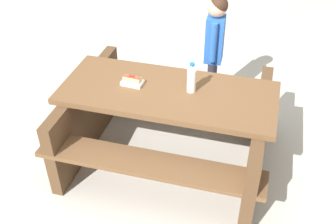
{
  "coord_description": "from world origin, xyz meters",
  "views": [
    {
      "loc": [
        -1.35,
        2.42,
        2.6
      ],
      "look_at": [
        0.0,
        0.0,
        0.52
      ],
      "focal_mm": 42.85,
      "sensor_mm": 36.0,
      "label": 1
    }
  ],
  "objects_px": {
    "soda_bottle": "(192,78)",
    "child_in_coat": "(215,40)",
    "picnic_table": "(168,119)",
    "hotdog_tray": "(132,81)"
  },
  "relations": [
    {
      "from": "soda_bottle",
      "to": "child_in_coat",
      "type": "distance_m",
      "value": 0.89
    },
    {
      "from": "picnic_table",
      "to": "hotdog_tray",
      "type": "relative_size",
      "value": 10.66
    },
    {
      "from": "picnic_table",
      "to": "soda_bottle",
      "type": "xyz_separation_m",
      "value": [
        -0.17,
        -0.09,
        0.43
      ]
    },
    {
      "from": "picnic_table",
      "to": "soda_bottle",
      "type": "height_order",
      "value": "soda_bottle"
    },
    {
      "from": "hotdog_tray",
      "to": "child_in_coat",
      "type": "relative_size",
      "value": 0.16
    },
    {
      "from": "picnic_table",
      "to": "child_in_coat",
      "type": "bearing_deg",
      "value": -89.78
    },
    {
      "from": "picnic_table",
      "to": "soda_bottle",
      "type": "distance_m",
      "value": 0.47
    },
    {
      "from": "hotdog_tray",
      "to": "picnic_table",
      "type": "bearing_deg",
      "value": -167.76
    },
    {
      "from": "hotdog_tray",
      "to": "child_in_coat",
      "type": "distance_m",
      "value": 1.07
    },
    {
      "from": "picnic_table",
      "to": "hotdog_tray",
      "type": "xyz_separation_m",
      "value": [
        0.31,
        0.07,
        0.34
      ]
    }
  ]
}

